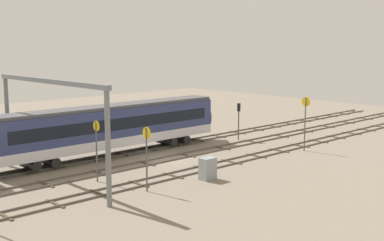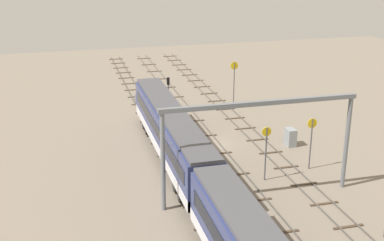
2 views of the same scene
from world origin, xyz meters
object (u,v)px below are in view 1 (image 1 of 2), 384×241
(speed_sign_far_trackside, at_px, (147,150))
(relay_cabinet, at_px, (208,169))
(signal_light_trackside_departure, at_px, (239,116))
(speed_sign_mid_trackside, at_px, (305,116))
(speed_sign_near_foreground, at_px, (97,143))
(overhead_gantry, at_px, (50,107))

(speed_sign_far_trackside, xyz_separation_m, relay_cabinet, (5.60, -0.74, -2.24))
(speed_sign_far_trackside, height_order, signal_light_trackside_departure, speed_sign_far_trackside)
(signal_light_trackside_departure, bearing_deg, relay_cabinet, -146.76)
(speed_sign_mid_trackside, bearing_deg, speed_sign_far_trackside, -179.40)
(speed_sign_near_foreground, height_order, speed_sign_mid_trackside, speed_sign_mid_trackside)
(speed_sign_near_foreground, relative_size, speed_sign_mid_trackside, 0.89)
(speed_sign_near_foreground, distance_m, speed_sign_far_trackside, 4.95)
(speed_sign_mid_trackside, bearing_deg, overhead_gantry, 165.26)
(speed_sign_near_foreground, xyz_separation_m, speed_sign_far_trackside, (1.16, -4.81, 0.03))
(speed_sign_far_trackside, distance_m, signal_light_trackside_departure, 21.90)
(overhead_gantry, height_order, speed_sign_far_trackside, overhead_gantry)
(speed_sign_mid_trackside, xyz_separation_m, relay_cabinet, (-14.81, -0.95, -2.71))
(speed_sign_near_foreground, xyz_separation_m, speed_sign_mid_trackside, (21.57, -4.60, 0.50))
(speed_sign_near_foreground, distance_m, signal_light_trackside_departure, 21.60)
(speed_sign_mid_trackside, xyz_separation_m, signal_light_trackside_departure, (-0.34, 8.53, -0.87))
(overhead_gantry, bearing_deg, relay_cabinet, -37.45)
(overhead_gantry, height_order, speed_sign_near_foreground, overhead_gantry)
(speed_sign_mid_trackside, height_order, speed_sign_far_trackside, speed_sign_mid_trackside)
(relay_cabinet, bearing_deg, signal_light_trackside_departure, 33.24)
(speed_sign_near_foreground, distance_m, relay_cabinet, 9.02)
(overhead_gantry, height_order, speed_sign_mid_trackside, overhead_gantry)
(speed_sign_far_trackside, xyz_separation_m, signal_light_trackside_departure, (20.07, 8.75, -0.41))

